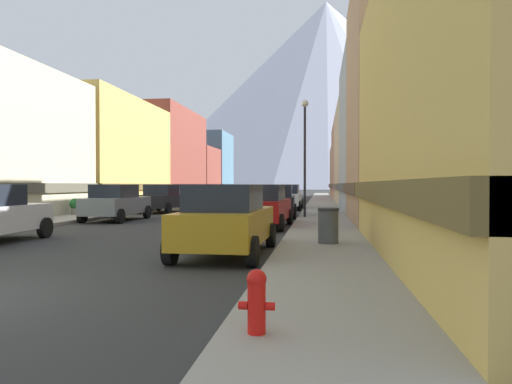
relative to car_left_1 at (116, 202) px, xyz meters
name	(u,v)px	position (x,y,z in m)	size (l,w,h in m)	color
sidewalk_left	(181,203)	(-2.45, 19.01, -0.82)	(2.50, 100.00, 0.15)	gray
sidewalk_right	(322,204)	(10.05, 19.01, -0.82)	(2.50, 100.00, 0.15)	gray
storefront_left_2	(92,156)	(-7.75, 12.83, 3.12)	(8.41, 13.96, 8.33)	#D8B259
storefront_left_3	(159,158)	(-7.20, 26.70, 3.76)	(7.30, 13.74, 9.66)	brown
storefront_left_4	(190,174)	(-7.01, 38.05, 2.26)	(6.92, 8.27, 6.57)	brown
storefront_left_5	(202,166)	(-7.74, 47.13, 3.65)	(8.38, 8.85, 9.43)	slate
storefront_right_1	(433,107)	(14.84, -0.26, 4.29)	(7.39, 8.62, 10.73)	tan
storefront_right_2	(394,139)	(14.60, 9.14, 3.81)	(6.89, 10.12, 9.74)	#99A5B2
storefront_right_3	(385,158)	(15.65, 21.49, 3.27)	(9.00, 13.73, 8.65)	beige
storefront_right_4	(361,164)	(14.64, 34.58, 3.24)	(6.98, 11.40, 8.59)	tan
storefront_right_5	(363,174)	(15.86, 46.28, 2.41)	(9.41, 11.16, 6.89)	tan
car_left_1	(116,202)	(0.00, 0.00, 0.00)	(2.10, 4.42, 1.78)	slate
car_left_2	(163,198)	(0.00, 6.91, 0.00)	(2.14, 4.44, 1.78)	black
car_left_3	(198,195)	(0.00, 15.58, 0.00)	(2.20, 4.46, 1.78)	#B28419
car_right_0	(226,220)	(7.60, -10.43, 0.00)	(2.12, 4.43, 1.78)	#B28419
car_right_1	(263,206)	(7.60, -2.75, 0.00)	(2.22, 4.47, 1.78)	#9E1111
car_right_2	(277,201)	(7.60, 3.51, 0.00)	(2.23, 4.48, 1.78)	black
car_right_3	(287,197)	(7.60, 11.42, 0.00)	(2.10, 4.42, 1.78)	silver
car_driving_0	(270,194)	(5.40, 20.84, 0.00)	(2.06, 4.40, 1.78)	#9E1111
car_driving_1	(274,193)	(5.40, 24.52, 0.00)	(2.06, 4.40, 1.78)	#265933
fire_hydrant_near	(257,299)	(9.25, -16.96, -0.37)	(0.40, 0.22, 0.70)	red
trash_bin_right	(328,225)	(10.15, -8.81, -0.26)	(0.59, 0.59, 0.98)	#4C5156
potted_plant_0	(75,205)	(-3.20, 1.92, -0.26)	(0.60, 0.60, 0.88)	gray
streetlamp_right	(305,140)	(9.15, 1.73, 3.09)	(0.36, 0.36, 5.86)	black
mountain_backdrop	(326,95)	(12.74, 244.01, 50.55)	(203.82, 203.82, 102.91)	silver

